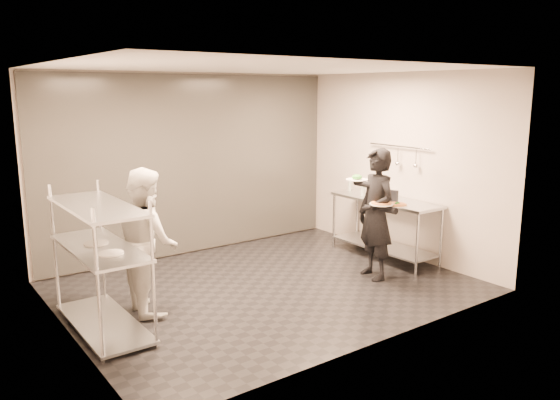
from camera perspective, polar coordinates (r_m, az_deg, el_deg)
room_shell at (r=7.89m, az=-6.28°, el=3.09°), size 5.00×4.00×2.80m
pass_rack at (r=6.12m, az=-18.27°, el=-5.94°), size 0.60×1.60×1.50m
prep_counter at (r=8.46m, az=10.87°, el=-1.82°), size 0.60×1.80×0.92m
utensil_rail at (r=8.48m, az=12.25°, el=4.48°), size 0.07×1.20×0.31m
waiter at (r=7.47m, az=9.99°, el=-1.48°), size 0.55×0.72×1.78m
chef at (r=6.45m, az=-13.74°, el=-4.11°), size 0.72×0.88×1.68m
pizza_plate_near at (r=7.27m, az=10.54°, el=-0.36°), size 0.31×0.31×0.05m
pizza_plate_far at (r=7.40m, az=12.12°, el=-0.48°), size 0.30×0.30×0.05m
salad_plate at (r=7.59m, az=8.05°, el=2.26°), size 0.30×0.30×0.07m
pos_monitor at (r=8.16m, az=11.40°, el=0.44°), size 0.11×0.26×0.18m
bottle_green at (r=8.56m, az=8.67°, el=1.29°), size 0.07×0.07×0.26m
bottle_clear at (r=8.95m, az=7.33°, el=1.55°), size 0.06×0.06×0.19m
bottle_dark at (r=8.38m, az=10.97°, el=0.80°), size 0.06×0.06×0.20m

